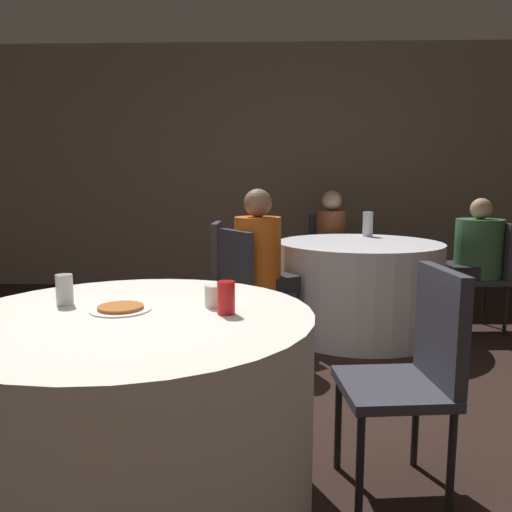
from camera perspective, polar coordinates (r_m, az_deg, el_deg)
The scene contains 17 objects.
ground_plane at distance 2.19m, azimuth -9.42°, elevation -25.86°, with size 16.00×16.00×0.00m, color black.
wall_back at distance 5.94m, azimuth -1.93°, elevation 10.03°, with size 16.00×0.06×2.80m.
table_near at distance 2.03m, azimuth -13.51°, elevation -16.74°, with size 1.34×1.34×0.75m.
table_far at distance 4.20m, azimuth 11.59°, elevation -3.51°, with size 1.34×1.34×0.75m.
chair_near_east at distance 2.08m, azimuth 17.93°, elevation -11.33°, with size 0.44×0.44×0.91m.
chair_far_north at distance 5.21m, azimuth 8.30°, elevation 0.72°, with size 0.44×0.45×0.91m.
chair_far_west at distance 4.13m, azimuth -3.31°, elevation -1.19°, with size 0.41×0.40×0.91m.
chair_far_southwest at distance 3.51m, azimuth -1.08°, elevation -2.90°, with size 0.56×0.56×0.91m.
chair_far_east at distance 4.55m, azimuth 25.04°, elevation -1.09°, with size 0.43×0.42×0.91m.
person_floral_shirt at distance 5.04m, azimuth 8.74°, elevation 0.82°, with size 0.33×0.49×1.15m.
person_green_jacket at distance 4.47m, azimuth 23.26°, elevation -0.67°, with size 0.53×0.38×1.11m.
person_orange_shirt at distance 3.58m, azimuth 1.12°, elevation -1.73°, with size 0.47×0.45×1.19m.
pizza_plate_near at distance 1.96m, azimuth -15.21°, elevation -5.79°, with size 0.23×0.23×0.02m.
soda_can_red at distance 1.84m, azimuth -3.44°, elevation -4.78°, with size 0.07×0.07×0.12m.
soda_can_silver at distance 2.11m, azimuth -21.04°, elevation -3.62°, with size 0.07×0.07×0.12m.
cup_near at distance 1.95m, azimuth -4.82°, elevation -4.59°, with size 0.07×0.07×0.09m.
bottle_far at distance 4.59m, azimuth 12.66°, elevation 3.58°, with size 0.09×0.09×0.22m.
Camera 1 is at (0.38, -1.77, 1.23)m, focal length 35.00 mm.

